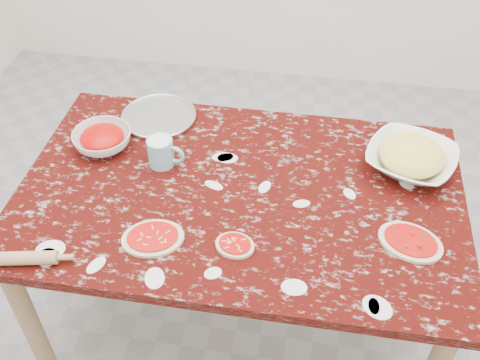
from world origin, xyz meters
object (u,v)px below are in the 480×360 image
(pizza_tray, at_px, (159,117))
(cheese_bowl, at_px, (411,160))
(sauce_bowl, at_px, (102,140))
(rolling_pin, at_px, (22,258))
(flour_mug, at_px, (162,152))
(worktable, at_px, (240,206))

(pizza_tray, xyz_separation_m, cheese_bowl, (1.01, -0.15, 0.03))
(sauce_bowl, xyz_separation_m, cheese_bowl, (1.18, 0.07, 0.00))
(cheese_bowl, height_order, rolling_pin, cheese_bowl)
(pizza_tray, height_order, rolling_pin, rolling_pin)
(pizza_tray, bearing_deg, flour_mug, -71.37)
(pizza_tray, bearing_deg, rolling_pin, -104.99)
(cheese_bowl, bearing_deg, worktable, -159.68)
(pizza_tray, height_order, cheese_bowl, cheese_bowl)
(worktable, xyz_separation_m, flour_mug, (-0.31, 0.10, 0.14))
(sauce_bowl, height_order, rolling_pin, sauce_bowl)
(worktable, relative_size, pizza_tray, 5.24)
(worktable, bearing_deg, rolling_pin, -144.81)
(sauce_bowl, distance_m, cheese_bowl, 1.18)
(cheese_bowl, distance_m, rolling_pin, 1.40)
(worktable, xyz_separation_m, rolling_pin, (-0.62, -0.44, 0.11))
(pizza_tray, relative_size, sauce_bowl, 1.35)
(worktable, relative_size, sauce_bowl, 7.09)
(worktable, distance_m, flour_mug, 0.36)
(worktable, distance_m, sauce_bowl, 0.60)
(rolling_pin, bearing_deg, worktable, 35.19)
(sauce_bowl, relative_size, cheese_bowl, 0.70)
(rolling_pin, bearing_deg, sauce_bowl, 84.69)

